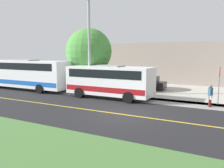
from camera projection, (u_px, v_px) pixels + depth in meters
The scene contains 13 objects.
ground_plane at pixel (121, 114), 14.70m from camera, with size 120.00×120.00×0.00m, color #477238.
road_surface at pixel (121, 114), 14.70m from camera, with size 8.00×100.00×0.01m, color black.
sidewalk at pixel (148, 100), 19.24m from camera, with size 2.40×100.00×0.01m, color gray.
parking_lot_surface at pixel (198, 91), 24.13m from camera, with size 14.00×36.00×0.01m, color #B2ADA3.
road_centre_line at pixel (121, 114), 14.70m from camera, with size 0.16×100.00×0.00m, color gold.
shuttle_bus_front at pixel (110, 80), 20.03m from camera, with size 2.76×7.75×2.87m.
transit_bus_rear at pixel (23, 73), 25.08m from camera, with size 2.78×12.01×3.25m.
pedestrian_with_bags at pixel (210, 95), 16.68m from camera, with size 0.72×0.34×1.64m.
stop_sign at pixel (219, 79), 17.29m from camera, with size 0.76×0.07×2.88m.
street_light_pole at pixel (88, 43), 21.02m from camera, with size 1.97×0.24×8.82m.
parked_car_near at pixel (145, 83), 25.09m from camera, with size 2.16×4.47×1.45m.
tree_curbside at pixel (89, 51), 24.08m from camera, with size 4.80×4.80×6.53m.
commercial_building at pixel (184, 62), 33.21m from camera, with size 10.00×23.07×5.32m, color gray.
Camera 1 is at (12.89, 6.27, 3.83)m, focal length 36.78 mm.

